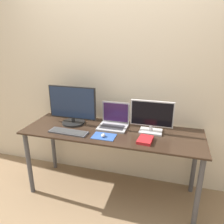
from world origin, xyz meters
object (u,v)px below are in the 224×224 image
object	(u,v)px
monitor_left	(72,106)
keyboard	(68,132)
mouse	(103,135)
monitor_right	(152,117)
book	(145,140)
laptop	(114,121)

from	to	relation	value
monitor_left	keyboard	size ratio (longest dim) A/B	1.32
mouse	monitor_right	bearing A→B (deg)	29.42
monitor_right	mouse	world-z (taller)	monitor_right
book	monitor_left	bearing A→B (deg)	165.56
monitor_right	keyboard	distance (m)	0.87
laptop	monitor_right	bearing A→B (deg)	-6.78
laptop	book	size ratio (longest dim) A/B	1.59
monitor_right	keyboard	world-z (taller)	monitor_right
monitor_left	monitor_right	size ratio (longest dim) A/B	1.26
monitor_left	mouse	world-z (taller)	monitor_left
book	mouse	bearing A→B (deg)	-176.05
monitor_right	laptop	world-z (taller)	monitor_right
monitor_right	book	distance (m)	0.27
book	monitor_right	bearing A→B (deg)	82.94
monitor_left	mouse	size ratio (longest dim) A/B	9.11
laptop	mouse	world-z (taller)	laptop
mouse	monitor_left	bearing A→B (deg)	150.56
laptop	book	xyz separation A→B (m)	(0.38, -0.27, -0.05)
laptop	mouse	xyz separation A→B (m)	(-0.03, -0.30, -0.04)
book	keyboard	bearing A→B (deg)	-177.79
monitor_right	laptop	size ratio (longest dim) A/B	1.40
monitor_left	book	xyz separation A→B (m)	(0.85, -0.22, -0.19)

